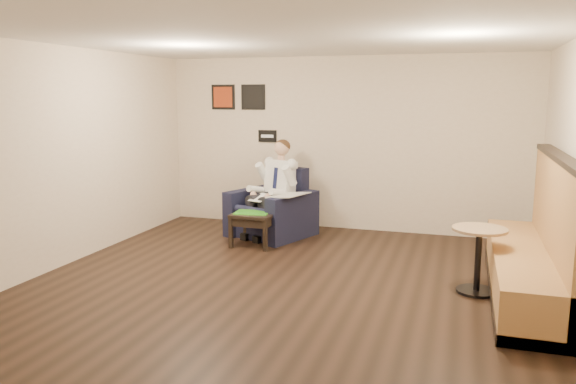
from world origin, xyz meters
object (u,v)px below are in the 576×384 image
(seated_man, at_px, (265,192))
(cafe_table, at_px, (478,260))
(side_table, at_px, (255,229))
(banquette, at_px, (528,227))
(smartphone, at_px, (263,210))
(green_folder, at_px, (252,212))
(armchair, at_px, (271,203))
(coffee_mug, at_px, (270,208))

(seated_man, distance_m, cafe_table, 3.52)
(seated_man, relative_size, side_table, 2.40)
(banquette, height_order, cafe_table, banquette)
(side_table, distance_m, smartphone, 0.31)
(side_table, relative_size, banquette, 0.20)
(seated_man, xyz_separation_m, cafe_table, (3.10, -1.63, -0.35))
(green_folder, relative_size, cafe_table, 0.66)
(seated_man, height_order, banquette, banquette)
(armchair, xyz_separation_m, smartphone, (0.02, -0.45, -0.03))
(side_table, xyz_separation_m, green_folder, (-0.03, -0.02, 0.25))
(seated_man, distance_m, green_folder, 0.56)
(side_table, bearing_deg, green_folder, -147.84)
(coffee_mug, height_order, cafe_table, cafe_table)
(green_folder, distance_m, coffee_mug, 0.28)
(armchair, xyz_separation_m, side_table, (-0.04, -0.63, -0.28))
(banquette, bearing_deg, coffee_mug, 160.73)
(coffee_mug, height_order, smartphone, coffee_mug)
(coffee_mug, xyz_separation_m, banquette, (3.38, -1.18, 0.23))
(seated_man, distance_m, smartphone, 0.40)
(seated_man, bearing_deg, coffee_mug, -39.07)
(green_folder, relative_size, banquette, 0.16)
(coffee_mug, height_order, banquette, banquette)
(seated_man, relative_size, cafe_table, 1.93)
(coffee_mug, bearing_deg, green_folder, -147.84)
(armchair, distance_m, coffee_mug, 0.53)
(armchair, height_order, smartphone, armchair)
(side_table, height_order, banquette, banquette)
(seated_man, distance_m, side_table, 0.69)
(armchair, height_order, banquette, banquette)
(armchair, relative_size, seated_man, 0.75)
(coffee_mug, relative_size, smartphone, 0.68)
(seated_man, bearing_deg, side_table, -67.09)
(side_table, bearing_deg, armchair, 86.70)
(seated_man, height_order, green_folder, seated_man)
(smartphone, distance_m, banquette, 3.74)
(green_folder, relative_size, smartphone, 3.21)
(armchair, height_order, green_folder, armchair)
(green_folder, height_order, coffee_mug, coffee_mug)
(seated_man, bearing_deg, green_folder, -70.80)
(side_table, relative_size, coffee_mug, 5.79)
(armchair, xyz_separation_m, coffee_mug, (0.16, -0.50, 0.02))
(side_table, height_order, cafe_table, cafe_table)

